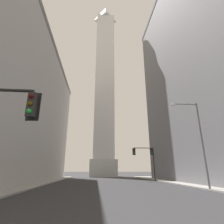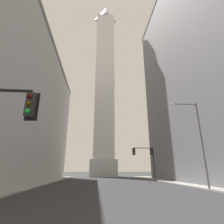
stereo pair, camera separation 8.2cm
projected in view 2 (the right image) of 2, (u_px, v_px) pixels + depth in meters
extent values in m
cube|color=gray|center=(6.00, 189.00, 18.01)|extent=(5.00, 67.09, 0.15)
cube|color=gray|center=(215.00, 187.00, 19.93)|extent=(5.00, 67.09, 0.15)
cube|color=slate|center=(2.00, 40.00, 32.80)|extent=(19.36, 47.04, 0.90)
cube|color=silver|center=(103.00, 168.00, 53.54)|extent=(8.16, 8.16, 4.92)
cube|color=white|center=(104.00, 81.00, 63.01)|extent=(6.53, 6.53, 55.10)
pyramid|color=white|center=(105.00, 14.00, 72.83)|extent=(6.53, 6.53, 7.18)
cube|color=black|center=(31.00, 105.00, 7.64)|extent=(0.37, 0.37, 1.10)
cube|color=black|center=(32.00, 107.00, 7.81)|extent=(0.58, 0.08, 1.32)
sphere|color=#410907|center=(30.00, 96.00, 7.57)|extent=(0.22, 0.22, 0.22)
sphere|color=#483506|center=(29.00, 104.00, 7.46)|extent=(0.22, 0.22, 0.22)
sphere|color=green|center=(27.00, 111.00, 7.35)|extent=(0.22, 0.22, 0.22)
cylinder|color=black|center=(154.00, 164.00, 33.00)|extent=(0.18, 0.18, 6.08)
cylinder|color=#262626|center=(155.00, 181.00, 32.06)|extent=(0.40, 0.40, 0.10)
cube|color=black|center=(152.00, 151.00, 33.71)|extent=(0.36, 0.36, 1.10)
cube|color=black|center=(151.00, 151.00, 33.88)|extent=(0.58, 0.07, 1.32)
sphere|color=#410907|center=(152.00, 149.00, 33.64)|extent=(0.22, 0.22, 0.22)
sphere|color=#483506|center=(152.00, 151.00, 33.53)|extent=(0.22, 0.22, 0.22)
sphere|color=green|center=(152.00, 153.00, 33.43)|extent=(0.22, 0.22, 0.22)
cylinder|color=black|center=(143.00, 148.00, 33.77)|extent=(3.73, 0.14, 0.14)
sphere|color=black|center=(153.00, 148.00, 33.93)|extent=(0.18, 0.18, 0.18)
cube|color=black|center=(134.00, 151.00, 33.40)|extent=(0.36, 0.36, 1.10)
cube|color=black|center=(134.00, 152.00, 33.57)|extent=(0.58, 0.07, 1.32)
sphere|color=#410907|center=(134.00, 150.00, 33.33)|extent=(0.22, 0.22, 0.22)
sphere|color=#483506|center=(134.00, 151.00, 33.22)|extent=(0.22, 0.22, 0.22)
sphere|color=green|center=(134.00, 153.00, 33.11)|extent=(0.22, 0.22, 0.22)
cylinder|color=slate|center=(202.00, 144.00, 18.89)|extent=(0.20, 0.20, 9.32)
cylinder|color=slate|center=(184.00, 104.00, 20.20)|extent=(2.79, 0.12, 0.12)
sphere|color=slate|center=(196.00, 105.00, 20.32)|extent=(0.20, 0.20, 0.20)
ellipsoid|color=silver|center=(173.00, 105.00, 20.04)|extent=(0.64, 0.36, 0.26)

